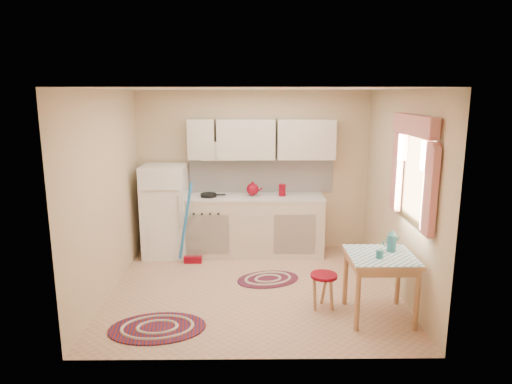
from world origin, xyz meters
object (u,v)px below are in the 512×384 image
fridge (165,211)px  table (379,286)px  stool (323,291)px  base_cabinets (249,226)px

fridge → table: 3.41m
table → stool: table is taller
table → stool: size_ratio=1.71×
table → stool: (-0.58, 0.20, -0.15)m
base_cabinets → stool: bearing=-65.1°
fridge → base_cabinets: (1.27, 0.05, -0.26)m
base_cabinets → stool: base_cabinets is taller
stool → table: bearing=-19.3°
base_cabinets → table: 2.53m
base_cabinets → table: bearing=-55.0°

